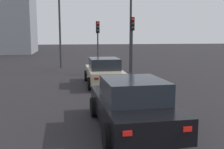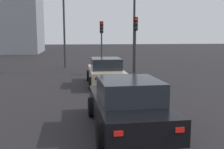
% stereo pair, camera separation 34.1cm
% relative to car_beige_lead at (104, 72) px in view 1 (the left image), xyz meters
% --- Properties ---
extents(car_beige_lead, '(4.37, 2.02, 1.48)m').
position_rel_car_beige_lead_xyz_m(car_beige_lead, '(0.00, 0.00, 0.00)').
color(car_beige_lead, tan).
rests_on(car_beige_lead, ground_plane).
extents(car_black_second, '(4.31, 2.11, 1.48)m').
position_rel_car_beige_lead_xyz_m(car_black_second, '(-7.00, 0.23, 0.00)').
color(car_black_second, black).
rests_on(car_black_second, ground_plane).
extents(traffic_light_near_left, '(0.32, 0.30, 3.92)m').
position_rel_car_beige_lead_xyz_m(traffic_light_near_left, '(3.54, -2.50, 2.11)').
color(traffic_light_near_left, '#2D2D30').
rests_on(traffic_light_near_left, ground_plane).
extents(traffic_light_near_right, '(0.32, 0.30, 3.77)m').
position_rel_car_beige_lead_xyz_m(traffic_light_near_right, '(6.46, -0.49, 2.00)').
color(traffic_light_near_right, '#2D2D30').
rests_on(traffic_light_near_right, ground_plane).
extents(street_lamp_kerbside, '(0.56, 0.36, 8.58)m').
position_rel_car_beige_lead_xyz_m(street_lamp_kerbside, '(8.36, 2.42, 4.25)').
color(street_lamp_kerbside, '#2D2D30').
rests_on(street_lamp_kerbside, ground_plane).
extents(street_lamp_far, '(0.56, 0.36, 8.63)m').
position_rel_car_beige_lead_xyz_m(street_lamp_far, '(4.48, -2.62, 4.27)').
color(street_lamp_far, '#2D2D30').
rests_on(street_lamp_far, ground_plane).
extents(building_facade_left, '(10.17, 6.82, 8.96)m').
position_rel_car_beige_lead_xyz_m(building_facade_left, '(29.70, 10.13, 3.76)').
color(building_facade_left, gray).
rests_on(building_facade_left, ground_plane).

